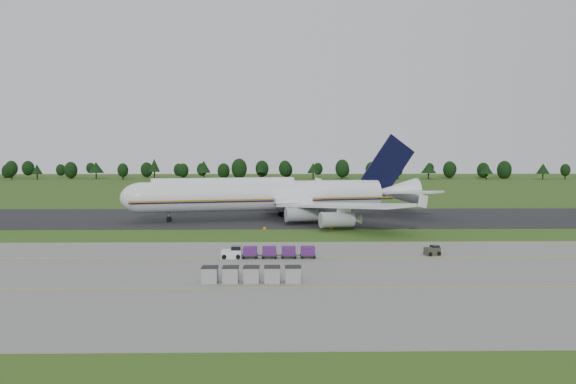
{
  "coord_description": "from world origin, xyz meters",
  "views": [
    {
      "loc": [
        0.9,
        -101.29,
        15.01
      ],
      "look_at": [
        2.71,
        2.0,
        7.78
      ],
      "focal_mm": 35.0,
      "sensor_mm": 36.0,
      "label": 1
    }
  ],
  "objects_px": {
    "aircraft": "(270,195)",
    "uld_row": "(251,274)",
    "baggage_train": "(267,252)",
    "utility_cart": "(432,251)",
    "edge_markers": "(298,229)"
  },
  "relations": [
    {
      "from": "aircraft",
      "to": "uld_row",
      "type": "xyz_separation_m",
      "value": [
        -1.35,
        -62.25,
        -4.56
      ]
    },
    {
      "from": "baggage_train",
      "to": "edge_markers",
      "type": "xyz_separation_m",
      "value": [
        5.44,
        29.38,
        -0.65
      ]
    },
    {
      "from": "aircraft",
      "to": "edge_markers",
      "type": "xyz_separation_m",
      "value": [
        5.61,
        -17.92,
        -5.28
      ]
    },
    {
      "from": "baggage_train",
      "to": "edge_markers",
      "type": "height_order",
      "value": "baggage_train"
    },
    {
      "from": "uld_row",
      "to": "edge_markers",
      "type": "bearing_deg",
      "value": 81.08
    },
    {
      "from": "baggage_train",
      "to": "utility_cart",
      "type": "height_order",
      "value": "baggage_train"
    },
    {
      "from": "aircraft",
      "to": "utility_cart",
      "type": "relative_size",
      "value": 28.55
    },
    {
      "from": "aircraft",
      "to": "uld_row",
      "type": "bearing_deg",
      "value": -91.24
    },
    {
      "from": "aircraft",
      "to": "utility_cart",
      "type": "height_order",
      "value": "aircraft"
    },
    {
      "from": "utility_cart",
      "to": "uld_row",
      "type": "bearing_deg",
      "value": -146.82
    },
    {
      "from": "baggage_train",
      "to": "utility_cart",
      "type": "distance_m",
      "value": 24.16
    },
    {
      "from": "utility_cart",
      "to": "edge_markers",
      "type": "xyz_separation_m",
      "value": [
        -18.65,
        27.59,
        -0.36
      ]
    },
    {
      "from": "baggage_train",
      "to": "aircraft",
      "type": "bearing_deg",
      "value": 90.2
    },
    {
      "from": "baggage_train",
      "to": "uld_row",
      "type": "xyz_separation_m",
      "value": [
        -1.51,
        -14.95,
        0.07
      ]
    },
    {
      "from": "baggage_train",
      "to": "uld_row",
      "type": "height_order",
      "value": "uld_row"
    }
  ]
}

